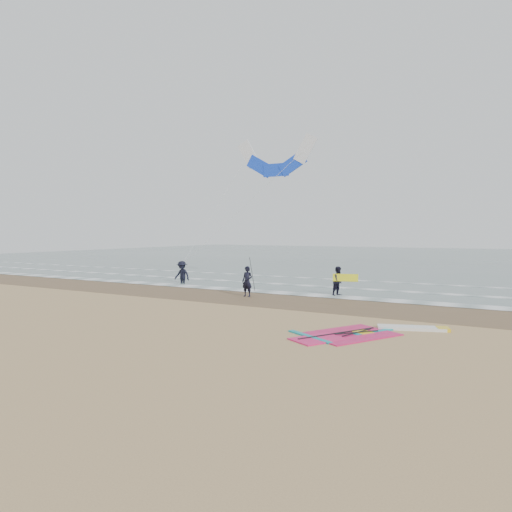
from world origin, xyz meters
The scene contains 11 objects.
ground centered at (0.00, 0.00, 0.00)m, with size 120.00×120.00×0.00m, color tan.
sea_water centered at (0.00, 48.00, 0.01)m, with size 120.00×80.00×0.02m, color #47605E.
wet_sand_band centered at (0.00, 6.00, 0.00)m, with size 120.00×5.00×0.01m, color brown.
foam_waterline centered at (0.00, 10.44, 0.03)m, with size 120.00×9.15×0.02m.
windsurf_rig centered at (4.77, 0.62, 0.03)m, with size 4.83×4.57×0.12m.
person_standing centered at (-3.02, 6.16, 0.80)m, with size 0.58×0.38×1.59m, color black.
person_walking centered at (1.01, 8.83, 0.77)m, with size 0.75×0.58×1.54m, color black.
person_wading centered at (-9.81, 9.43, 0.91)m, with size 1.18×0.68×1.82m, color black.
held_pole centered at (-2.72, 6.16, 1.17)m, with size 0.17×0.86×1.82m.
carried_kiteboard centered at (1.41, 8.73, 0.98)m, with size 1.30×0.51×0.39m.
surf_kite centered at (-5.30, 14.08, 8.23)m, with size 7.56×4.75×8.69m.
Camera 1 is at (8.70, -14.22, 3.35)m, focal length 32.00 mm.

